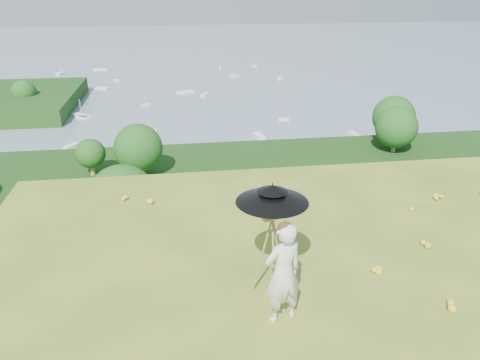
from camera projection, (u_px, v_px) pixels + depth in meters
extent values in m
plane|color=#4D7120|center=(399.00, 349.00, 6.54)|extent=(14.00, 14.00, 0.00)
cube|color=#0F3711|center=(214.00, 324.00, 49.80)|extent=(140.00, 56.00, 22.00)
cube|color=#6C6756|center=(195.00, 213.00, 88.95)|extent=(170.00, 28.00, 8.00)
plane|color=slate|center=(177.00, 63.00, 238.30)|extent=(700.00, 700.00, 0.00)
imported|color=silver|center=(283.00, 273.00, 6.81)|extent=(0.70, 0.56, 1.65)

